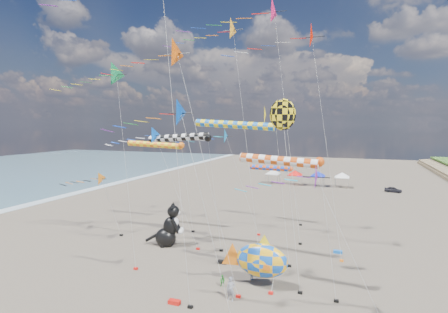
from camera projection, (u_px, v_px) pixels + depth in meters
delta_kite_0 at (99, 76)px, 32.11m from camera, size 10.56×2.43×19.43m
delta_kite_1 at (93, 180)px, 43.20m from camera, size 9.24×1.71×7.88m
delta_kite_2 at (157, 137)px, 38.31m from camera, size 10.26×1.99×13.40m
delta_kite_3 at (326, 182)px, 22.20m from camera, size 8.78×1.92×11.11m
delta_kite_4 at (181, 117)px, 22.71m from camera, size 9.07×1.96×15.27m
delta_kite_5 at (261, 12)px, 38.61m from camera, size 15.65×3.10×27.66m
delta_kite_6 at (224, 139)px, 43.10m from camera, size 11.07×1.98×13.08m
delta_kite_7 at (182, 57)px, 27.20m from camera, size 11.18×2.46×20.19m
delta_kite_9 at (308, 39)px, 33.74m from camera, size 12.10×2.70×23.34m
delta_kite_10 at (222, 32)px, 38.16m from camera, size 11.87×2.54×25.08m
windsock_0 at (158, 145)px, 44.59m from camera, size 9.28×0.79×11.31m
windsock_1 at (238, 125)px, 33.74m from camera, size 9.90×0.77×13.86m
windsock_2 at (182, 138)px, 37.72m from camera, size 8.64×0.81×12.49m
windsock_3 at (283, 161)px, 27.04m from camera, size 7.91×0.75×11.07m
windsock_4 at (273, 168)px, 47.45m from camera, size 7.23×0.71×7.94m
angelfish_kite at (280, 116)px, 29.20m from camera, size 3.74×3.02×15.64m
cat_inflatable at (168, 224)px, 38.69m from camera, size 4.02×2.86×4.90m
fish_inflatable at (261, 260)px, 28.90m from camera, size 5.82×2.19×4.49m
person_adult at (231, 289)px, 26.72m from camera, size 0.70×0.49×1.86m
child_green at (222, 281)px, 29.01m from camera, size 0.53×0.43×1.02m
child_blue at (252, 274)px, 30.36m from camera, size 0.60×0.67×1.09m
kite_bag_0 at (174, 302)px, 26.29m from camera, size 0.90×0.44×0.30m
kite_bag_1 at (222, 262)px, 33.94m from camera, size 0.90×0.44×0.30m
kite_bag_3 at (338, 252)px, 36.66m from camera, size 0.90×0.44×0.30m
tent_row at (306, 171)px, 77.22m from camera, size 19.20×4.20×3.80m
parked_car at (393, 190)px, 69.63m from camera, size 3.39×1.96×1.09m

